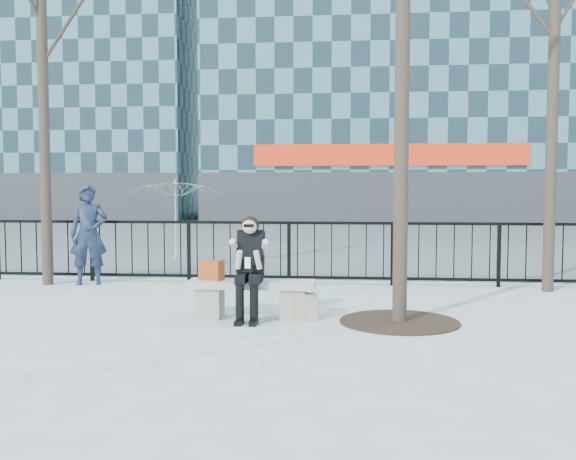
{
  "coord_description": "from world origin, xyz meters",
  "views": [
    {
      "loc": [
        1.29,
        -8.18,
        1.7
      ],
      "look_at": [
        0.4,
        0.8,
        1.1
      ],
      "focal_mm": 40.0,
      "sensor_mm": 36.0,
      "label": 1
    }
  ],
  "objects": [
    {
      "name": "ground",
      "position": [
        0.0,
        0.0,
        0.0
      ],
      "size": [
        120.0,
        120.0,
        0.0
      ],
      "primitive_type": "plane",
      "color": "gray",
      "rests_on": "ground"
    },
    {
      "name": "tree_grate",
      "position": [
        1.9,
        -0.1,
        0.01
      ],
      "size": [
        1.5,
        1.5,
        0.02
      ],
      "primitive_type": "cylinder",
      "color": "black",
      "rests_on": "ground"
    },
    {
      "name": "vendor_umbrella",
      "position": [
        -2.76,
        6.24,
        0.96
      ],
      "size": [
        2.29,
        2.33,
        1.92
      ],
      "primitive_type": "imported",
      "rotation": [
        0.0,
        0.0,
        -0.1
      ],
      "color": "yellow",
      "rests_on": "ground"
    },
    {
      "name": "tree_left",
      "position": [
        -4.0,
        2.5,
        4.86
      ],
      "size": [
        2.8,
        2.8,
        6.5
      ],
      "color": "black",
      "rests_on": "ground"
    },
    {
      "name": "building_left",
      "position": [
        -15.0,
        27.0,
        11.3
      ],
      "size": [
        16.2,
        10.2,
        22.6
      ],
      "color": "slate",
      "rests_on": "ground"
    },
    {
      "name": "railing",
      "position": [
        0.0,
        3.0,
        0.55
      ],
      "size": [
        14.0,
        0.06,
        1.1
      ],
      "color": "black",
      "rests_on": "ground"
    },
    {
      "name": "handbag",
      "position": [
        -0.53,
        0.02,
        0.62
      ],
      "size": [
        0.35,
        0.26,
        0.26
      ],
      "primitive_type": "cube",
      "rotation": [
        0.0,
        0.0,
        -0.4
      ],
      "color": "#933812",
      "rests_on": "bench_main"
    },
    {
      "name": "street_surface",
      "position": [
        0.0,
        15.0,
        0.0
      ],
      "size": [
        60.0,
        23.0,
        0.01
      ],
      "primitive_type": "cube",
      "color": "#474747",
      "rests_on": "ground"
    },
    {
      "name": "bench_main",
      "position": [
        0.0,
        0.0,
        0.3
      ],
      "size": [
        1.65,
        0.46,
        0.49
      ],
      "color": "slate",
      "rests_on": "ground"
    },
    {
      "name": "shopping_bag",
      "position": [
        0.68,
        -0.13,
        0.17
      ],
      "size": [
        0.39,
        0.3,
        0.35
      ],
      "primitive_type": "cube",
      "rotation": [
        0.0,
        0.0,
        0.5
      ],
      "color": "beige",
      "rests_on": "ground"
    },
    {
      "name": "seated_woman",
      "position": [
        0.0,
        -0.16,
        0.67
      ],
      "size": [
        0.5,
        0.64,
        1.34
      ],
      "color": "black",
      "rests_on": "ground"
    },
    {
      "name": "standing_man",
      "position": [
        -3.28,
        2.59,
        0.88
      ],
      "size": [
        0.74,
        0.59,
        1.76
      ],
      "primitive_type": "imported",
      "rotation": [
        0.0,
        0.0,
        0.3
      ],
      "color": "black",
      "rests_on": "ground"
    }
  ]
}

